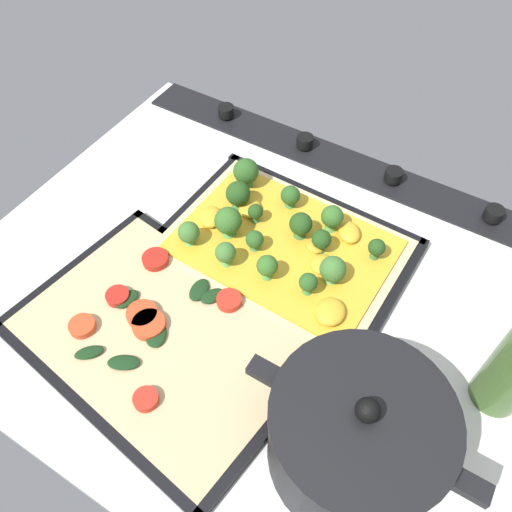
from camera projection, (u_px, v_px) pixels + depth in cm
name	position (u px, v px, depth cm)	size (l,w,h in cm)	color
ground_plane	(258.00, 293.00, 71.08)	(78.41, 63.30, 3.00)	silver
stove_control_panel	(347.00, 163.00, 84.18)	(75.27, 7.00, 2.60)	black
baking_tray_front	(283.00, 251.00, 73.21)	(34.46, 25.69, 1.30)	black
broccoli_pizza	(280.00, 240.00, 72.10)	(31.98, 23.22, 6.11)	beige
baking_tray_back	(163.00, 339.00, 64.65)	(38.93, 30.07, 1.30)	black
veggie_pizza_back	(161.00, 333.00, 64.31)	(36.22, 27.37, 1.90)	#D3B784
cooking_pot	(356.00, 435.00, 52.05)	(25.08, 18.24, 13.51)	black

